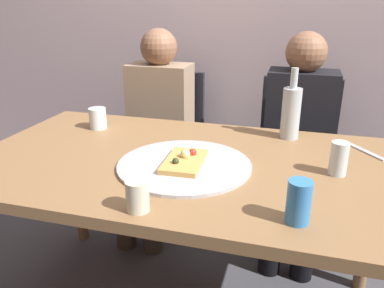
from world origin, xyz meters
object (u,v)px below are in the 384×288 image
at_px(wine_glass, 339,159).
at_px(guest_in_sweater, 155,123).
at_px(soda_can, 299,202).
at_px(pizza_tray, 184,165).
at_px(guest_in_beanie, 298,136).
at_px(tumbler_near, 137,196).
at_px(pizza_slice_last, 184,161).
at_px(table_knife, 363,150).
at_px(tumbler_far, 98,118).
at_px(wine_bottle, 291,112).
at_px(dining_table, 186,178).
at_px(chair_right, 296,149).
at_px(chair_left, 165,136).

height_order(wine_glass, guest_in_sweater, guest_in_sweater).
bearing_deg(soda_can, pizza_tray, 146.38).
bearing_deg(guest_in_beanie, tumbler_near, 68.55).
bearing_deg(soda_can, pizza_slice_last, 146.45).
relative_size(pizza_slice_last, table_knife, 1.02).
bearing_deg(wine_glass, pizza_tray, -171.12).
xyz_separation_m(pizza_tray, pizza_slice_last, (-0.00, -0.00, 0.02)).
relative_size(tumbler_far, soda_can, 0.79).
xyz_separation_m(wine_bottle, soda_can, (0.05, -0.68, -0.06)).
xyz_separation_m(pizza_slice_last, tumbler_near, (-0.04, -0.32, 0.02)).
distance_m(pizza_tray, wine_glass, 0.53).
bearing_deg(soda_can, wine_glass, 70.10).
xyz_separation_m(dining_table, guest_in_beanie, (0.40, 0.71, -0.04)).
relative_size(tumbler_far, chair_right, 0.11).
distance_m(table_knife, chair_right, 0.68).
height_order(wine_bottle, guest_in_sweater, guest_in_sweater).
xyz_separation_m(tumbler_near, wine_glass, (0.56, 0.41, 0.01)).
bearing_deg(tumbler_far, pizza_slice_last, -30.87).
relative_size(wine_bottle, guest_in_sweater, 0.26).
bearing_deg(dining_table, tumbler_far, 154.03).
bearing_deg(guest_in_sweater, tumbler_near, 108.76).
xyz_separation_m(dining_table, guest_in_sweater, (-0.40, 0.71, -0.04)).
distance_m(pizza_slice_last, wine_glass, 0.53).
relative_size(wine_bottle, tumbler_far, 3.14).
height_order(pizza_slice_last, chair_right, chair_right).
distance_m(dining_table, pizza_slice_last, 0.12).
bearing_deg(tumbler_far, tumbler_near, -53.10).
relative_size(dining_table, pizza_tray, 3.39).
xyz_separation_m(wine_bottle, tumbler_near, (-0.39, -0.74, -0.07)).
height_order(tumbler_far, wine_glass, wine_glass).
height_order(tumbler_near, guest_in_sweater, guest_in_sweater).
bearing_deg(tumbler_far, guest_in_beanie, 27.15).
relative_size(table_knife, chair_left, 0.24).
height_order(pizza_slice_last, tumbler_far, tumbler_far).
relative_size(tumbler_near, table_knife, 0.42).
distance_m(chair_left, guest_in_beanie, 0.83).
xyz_separation_m(wine_bottle, guest_in_beanie, (0.04, 0.35, -0.23)).
bearing_deg(table_knife, pizza_tray, -98.84).
distance_m(pizza_slice_last, guest_in_sweater, 0.88).
bearing_deg(pizza_slice_last, chair_left, 114.04).
distance_m(soda_can, chair_left, 1.47).
bearing_deg(guest_in_beanie, chair_left, -10.70).
relative_size(pizza_tray, pizza_slice_last, 2.14).
xyz_separation_m(tumbler_far, guest_in_sweater, (0.10, 0.46, -0.16)).
relative_size(tumbler_far, wine_glass, 0.82).
height_order(wine_glass, soda_can, soda_can).
height_order(wine_bottle, guest_in_beanie, guest_in_beanie).
bearing_deg(pizza_tray, soda_can, -33.62).
bearing_deg(chair_left, pizza_slice_last, 114.04).
xyz_separation_m(wine_bottle, wine_glass, (0.18, -0.33, -0.06)).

